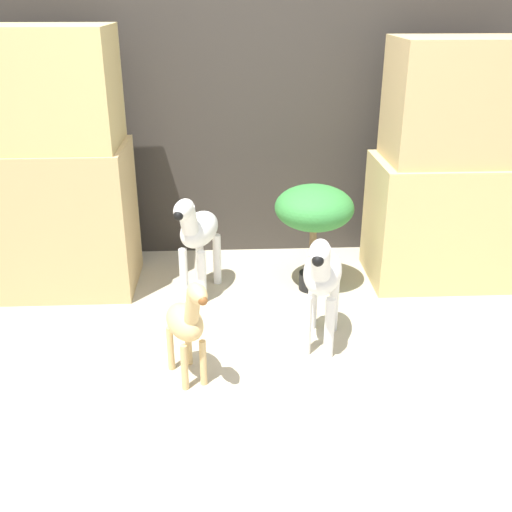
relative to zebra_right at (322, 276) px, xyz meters
The scene contains 8 objects.
ground_plane 0.55m from the zebra_right, 131.25° to the right, with size 14.00×14.00×0.00m, color #B2A88E.
wall_back 1.44m from the zebra_right, 102.83° to the left, with size 6.40×0.08×2.20m.
rock_pillar_left 1.58m from the zebra_right, 152.70° to the left, with size 0.86×0.51×1.39m.
rock_pillar_right 1.12m from the zebra_right, 40.64° to the left, with size 0.86×0.51×1.33m.
zebra_right is the anchor object (origin of this frame).
zebra_left 0.81m from the zebra_right, 136.22° to the left, with size 0.28×0.47×0.60m.
giraffe_figurine 0.65m from the zebra_right, 157.41° to the right, with size 0.24×0.36×0.52m.
potted_palm_front 0.60m from the zebra_right, 85.84° to the left, with size 0.42×0.42×0.60m.
Camera 1 is at (-0.14, -2.10, 1.53)m, focal length 42.00 mm.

